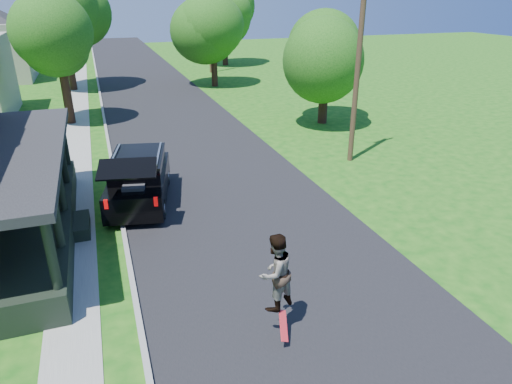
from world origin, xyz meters
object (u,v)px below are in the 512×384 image
object	(u,v)px
black_suv	(139,179)
utility_pole_near	(359,55)
skateboarder	(275,272)
tree_right_near	(326,49)

from	to	relation	value
black_suv	utility_pole_near	distance (m)	10.96
skateboarder	utility_pole_near	world-z (taller)	utility_pole_near
skateboarder	tree_right_near	world-z (taller)	tree_right_near
black_suv	skateboarder	xyz separation A→B (m)	(2.20, -8.58, 0.70)
tree_right_near	skateboarder	bearing A→B (deg)	-120.06
black_suv	skateboarder	distance (m)	8.88
black_suv	skateboarder	size ratio (longest dim) A/B	2.92
utility_pole_near	black_suv	bearing A→B (deg)	173.32
black_suv	tree_right_near	world-z (taller)	tree_right_near
tree_right_near	utility_pole_near	bearing A→B (deg)	-105.34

